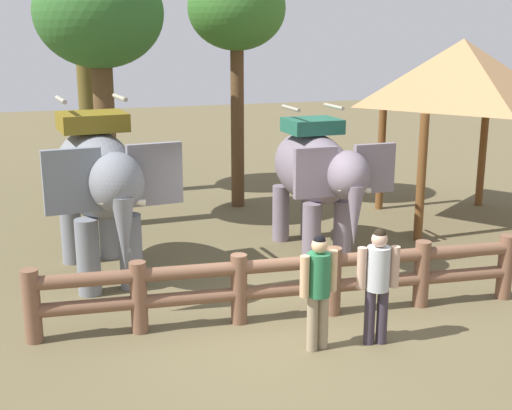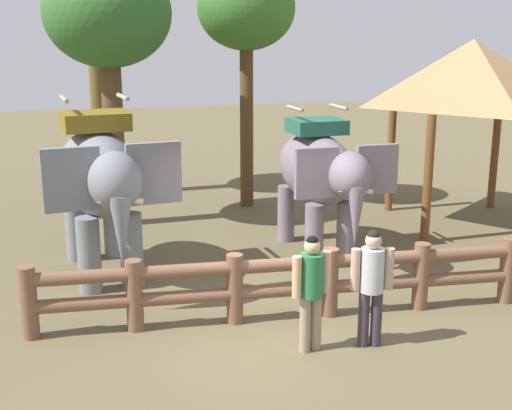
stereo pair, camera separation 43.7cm
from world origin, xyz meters
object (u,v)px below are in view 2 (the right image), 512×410
(elephant_near_left, at_px, (101,179))
(tourist_man_in_blue, at_px, (372,280))
(tourist_woman_in_black, at_px, (311,285))
(tree_back_center, at_px, (108,19))
(thatched_shelter, at_px, (472,75))
(tree_far_left, at_px, (246,13))
(elephant_center, at_px, (320,173))
(log_fence, at_px, (283,281))

(elephant_near_left, distance_m, tourist_man_in_blue, 5.02)
(tourist_woman_in_black, bearing_deg, elephant_near_left, 123.78)
(tree_back_center, bearing_deg, tourist_woman_in_black, -74.49)
(elephant_near_left, distance_m, thatched_shelter, 8.11)
(tourist_man_in_blue, bearing_deg, tree_far_left, 86.79)
(elephant_center, height_order, tree_back_center, tree_back_center)
(elephant_center, bearing_deg, elephant_near_left, -178.00)
(log_fence, relative_size, tree_far_left, 1.31)
(thatched_shelter, distance_m, tree_back_center, 7.73)
(log_fence, bearing_deg, tourist_man_in_blue, -53.91)
(elephant_near_left, height_order, tourist_woman_in_black, elephant_near_left)
(tourist_man_in_blue, height_order, tree_back_center, tree_back_center)
(log_fence, xyz_separation_m, tree_back_center, (-1.90, 5.88, 3.82))
(tourist_woman_in_black, bearing_deg, thatched_shelter, 41.98)
(thatched_shelter, bearing_deg, tree_back_center, 164.37)
(thatched_shelter, height_order, tree_far_left, tree_far_left)
(tourist_man_in_blue, relative_size, tree_far_left, 0.29)
(elephant_near_left, height_order, thatched_shelter, thatched_shelter)
(elephant_center, relative_size, tourist_woman_in_black, 2.04)
(elephant_near_left, bearing_deg, thatched_shelter, 9.06)
(tourist_woman_in_black, relative_size, tourist_man_in_blue, 0.98)
(log_fence, relative_size, elephant_near_left, 2.02)
(tourist_woman_in_black, xyz_separation_m, tree_back_center, (-1.93, 6.95, 3.49))
(tourist_man_in_blue, bearing_deg, thatched_shelter, 47.23)
(thatched_shelter, xyz_separation_m, tree_back_center, (-7.36, 2.06, 1.15))
(elephant_near_left, bearing_deg, tree_far_left, 48.01)
(elephant_near_left, distance_m, elephant_center, 4.03)
(elephant_near_left, relative_size, tourist_man_in_blue, 2.24)
(thatched_shelter, distance_m, tree_far_left, 5.22)
(elephant_center, height_order, tree_far_left, tree_far_left)
(tourist_man_in_blue, xyz_separation_m, tree_far_left, (0.44, 7.84, 3.63))
(elephant_center, bearing_deg, thatched_shelter, 16.15)
(tree_back_center, bearing_deg, tourist_man_in_blue, -68.68)
(tourist_man_in_blue, bearing_deg, elephant_center, 78.78)
(log_fence, xyz_separation_m, elephant_near_left, (-2.40, 2.56, 1.15))
(log_fence, distance_m, thatched_shelter, 7.18)
(tourist_man_in_blue, height_order, tree_far_left, tree_far_left)
(log_fence, xyz_separation_m, elephant_center, (1.62, 2.71, 0.98))
(elephant_center, height_order, tourist_woman_in_black, elephant_center)
(tourist_man_in_blue, xyz_separation_m, thatched_shelter, (4.61, 4.99, 2.32))
(tourist_woman_in_black, bearing_deg, tree_back_center, 105.51)
(log_fence, height_order, tourist_man_in_blue, tourist_man_in_blue)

